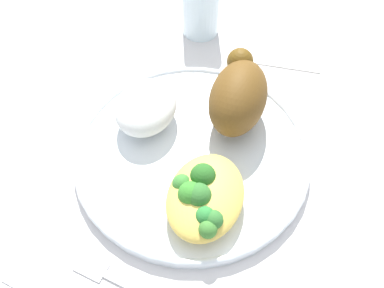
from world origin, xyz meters
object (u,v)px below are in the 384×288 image
Objects in this scene: plate at (192,152)px; roasted_chicken at (238,95)px; rice_pile at (146,107)px; mac_cheese_with_broccoli at (204,195)px; water_glass at (201,7)px; napkin at (288,50)px; fork at (127,284)px.

plate is 2.46× the size of roasted_chicken.
plate is at bearing -112.12° from rice_pile.
water_glass reaches higher than mac_cheese_with_broccoli.
napkin is at bearing -19.48° from plate.
plate is 2.86× the size of napkin.
water_glass is (0.42, 0.05, 0.04)m from fork.
plate is at bearing -165.60° from water_glass.
water_glass is (0.17, 0.10, -0.01)m from roasted_chicken.
fork is at bearing 174.88° from plate.
plate is 0.25m from water_glass.
roasted_chicken is 0.18m from napkin.
rice_pile is 0.26m from napkin.
napkin is at bearing -36.70° from rice_pile.
fork is (-0.25, 0.06, -0.05)m from roasted_chicken.
water_glass reaches higher than rice_pile.
roasted_chicken is 0.14m from mac_cheese_with_broccoli.
rice_pile is 0.15m from mac_cheese_with_broccoli.
rice_pile reaches higher than fork.
fork is at bearing -164.97° from rice_pile.
plate is 0.08m from mac_cheese_with_broccoli.
roasted_chicken reaches higher than water_glass.
rice_pile is 0.66× the size of fork.
plate is at bearing 160.52° from napkin.
mac_cheese_with_broccoli is (-0.14, 0.00, -0.02)m from roasted_chicken.
plate is 0.25m from napkin.
plate is 3.18× the size of rice_pile.
fork is at bearing 166.47° from napkin.
mac_cheese_with_broccoli is 1.10× the size of napkin.
napkin is (0.24, -0.08, -0.01)m from plate.
water_glass reaches higher than fork.
plate is at bearing 150.29° from roasted_chicken.
rice_pile is (-0.04, 0.11, -0.02)m from roasted_chicken.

